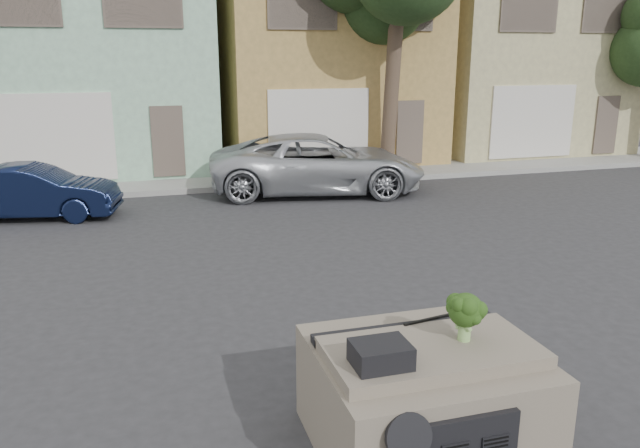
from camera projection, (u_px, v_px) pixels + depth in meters
name	position (u px, v px, depth m)	size (l,w,h in m)	color
ground_plane	(328.00, 322.00, 8.81)	(120.00, 120.00, 0.00)	#303033
sidewalk	(224.00, 179.00, 18.50)	(40.00, 3.00, 0.15)	gray
townhouse_mint	(94.00, 50.00, 20.27)	(7.20, 8.20, 7.55)	#96C6A4
townhouse_tan	(315.00, 50.00, 22.32)	(7.20, 8.20, 7.55)	#AC8A49
townhouse_beige	(499.00, 51.00, 24.38)	(7.20, 8.20, 7.55)	tan
navy_sedan	(36.00, 218.00, 14.37)	(1.30, 3.74, 1.23)	black
silver_pickup	(318.00, 193.00, 17.01)	(2.64, 5.73, 1.59)	#B6BABF
tree_near	(393.00, 33.00, 18.12)	(4.40, 4.00, 8.50)	#1F3618
car_dashboard	(422.00, 393.00, 5.89)	(2.00, 1.80, 1.12)	#756A5A
instrument_hump	(381.00, 354.00, 5.23)	(0.48, 0.38, 0.20)	black
wiper_arm	(434.00, 318.00, 6.17)	(0.70, 0.03, 0.02)	black
broccoli	(465.00, 317.00, 5.66)	(0.38, 0.38, 0.46)	#203A11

